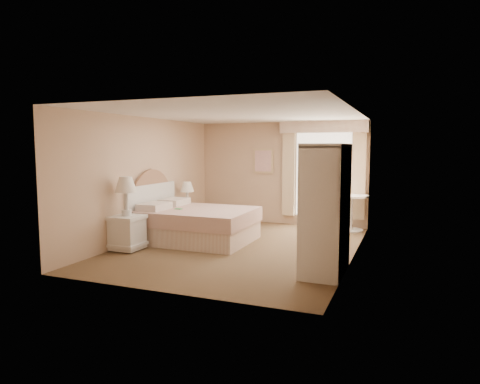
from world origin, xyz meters
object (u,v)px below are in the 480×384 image
at_px(round_table, 351,207).
at_px(nightstand_far, 187,211).
at_px(nightstand_near, 127,223).
at_px(bed, 192,223).
at_px(cafe_chair, 319,208).
at_px(armoire, 326,220).

bearing_deg(round_table, nightstand_far, -163.05).
xyz_separation_m(nightstand_near, round_table, (3.59, 3.40, 0.04)).
height_order(bed, nightstand_far, bed).
bearing_deg(nightstand_far, round_table, 16.95).
height_order(nightstand_near, cafe_chair, nightstand_near).
height_order(bed, armoire, armoire).
relative_size(bed, nightstand_near, 1.65).
bearing_deg(nightstand_far, nightstand_near, -90.00).
bearing_deg(cafe_chair, bed, -138.56).
bearing_deg(nightstand_near, nightstand_far, 90.00).
bearing_deg(bed, nightstand_far, 122.31).
bearing_deg(cafe_chair, armoire, -82.94).
bearing_deg(armoire, bed, 157.24).
distance_m(bed, cafe_chair, 3.14).
xyz_separation_m(nightstand_near, cafe_chair, (2.87, 3.45, -0.02)).
distance_m(round_table, armoire, 3.48).
height_order(nightstand_far, armoire, armoire).
relative_size(nightstand_far, round_table, 1.31).
height_order(bed, cafe_chair, bed).
distance_m(cafe_chair, armoire, 3.62).
relative_size(nightstand_far, armoire, 0.55).
distance_m(nightstand_far, armoire, 4.38).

